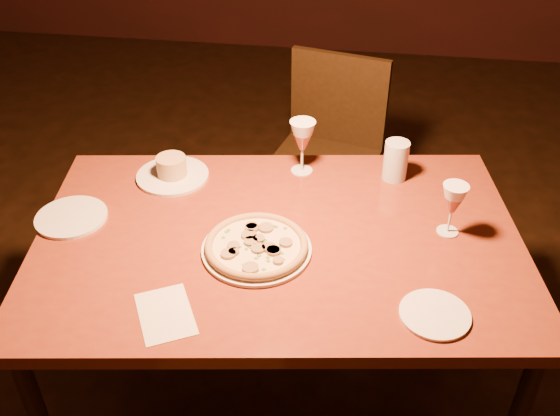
# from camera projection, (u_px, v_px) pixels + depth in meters

# --- Properties ---
(dining_table) EXTENTS (1.56, 1.13, 0.77)m
(dining_table) POSITION_uv_depth(u_px,v_px,m) (278.00, 254.00, 1.88)
(dining_table) COLOR brown
(dining_table) RESTS_ON floor
(chair_far) EXTENTS (0.53, 0.53, 0.90)m
(chair_far) POSITION_uv_depth(u_px,v_px,m) (327.00, 150.00, 2.75)
(chair_far) COLOR black
(chair_far) RESTS_ON floor
(pizza_plate) EXTENTS (0.32, 0.32, 0.03)m
(pizza_plate) POSITION_uv_depth(u_px,v_px,m) (257.00, 246.00, 1.77)
(pizza_plate) COLOR silver
(pizza_plate) RESTS_ON dining_table
(ramekin_saucer) EXTENTS (0.24, 0.24, 0.08)m
(ramekin_saucer) POSITION_uv_depth(u_px,v_px,m) (172.00, 171.00, 2.08)
(ramekin_saucer) COLOR silver
(ramekin_saucer) RESTS_ON dining_table
(wine_glass_far) EXTENTS (0.09, 0.09, 0.19)m
(wine_glass_far) POSITION_uv_depth(u_px,v_px,m) (302.00, 147.00, 2.07)
(wine_glass_far) COLOR #A45444
(wine_glass_far) RESTS_ON dining_table
(wine_glass_right) EXTENTS (0.08, 0.08, 0.17)m
(wine_glass_right) POSITION_uv_depth(u_px,v_px,m) (452.00, 209.00, 1.81)
(wine_glass_right) COLOR #A45444
(wine_glass_right) RESTS_ON dining_table
(water_tumbler) EXTENTS (0.08, 0.08, 0.14)m
(water_tumbler) POSITION_uv_depth(u_px,v_px,m) (396.00, 160.00, 2.06)
(water_tumbler) COLOR silver
(water_tumbler) RESTS_ON dining_table
(side_plate_left) EXTENTS (0.22, 0.22, 0.01)m
(side_plate_left) POSITION_uv_depth(u_px,v_px,m) (71.00, 217.00, 1.91)
(side_plate_left) COLOR silver
(side_plate_left) RESTS_ON dining_table
(side_plate_near) EXTENTS (0.18, 0.18, 0.01)m
(side_plate_near) POSITION_uv_depth(u_px,v_px,m) (435.00, 314.00, 1.58)
(side_plate_near) COLOR silver
(side_plate_near) RESTS_ON dining_table
(menu_card) EXTENTS (0.21, 0.23, 0.00)m
(menu_card) POSITION_uv_depth(u_px,v_px,m) (165.00, 314.00, 1.58)
(menu_card) COLOR beige
(menu_card) RESTS_ON dining_table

